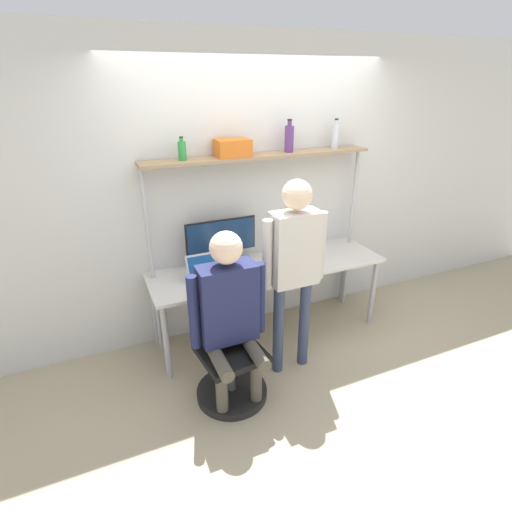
% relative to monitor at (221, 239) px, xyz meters
% --- Properties ---
extents(ground_plane, '(12.00, 12.00, 0.00)m').
position_rel_monitor_xyz_m(ground_plane, '(0.40, -0.51, -1.00)').
color(ground_plane, tan).
extents(wall_back, '(8.00, 0.06, 2.70)m').
position_rel_monitor_xyz_m(wall_back, '(0.40, 0.17, 0.35)').
color(wall_back, silver).
rests_on(wall_back, ground_plane).
extents(desk, '(2.20, 0.63, 0.74)m').
position_rel_monitor_xyz_m(desk, '(0.40, -0.17, -0.33)').
color(desk, beige).
rests_on(desk, ground_plane).
extents(shelf_unit, '(2.09, 0.23, 1.72)m').
position_rel_monitor_xyz_m(shelf_unit, '(0.40, 0.02, 0.48)').
color(shelf_unit, '#997A56').
rests_on(shelf_unit, ground_plane).
extents(monitor, '(0.65, 0.20, 0.45)m').
position_rel_monitor_xyz_m(monitor, '(0.00, 0.00, 0.00)').
color(monitor, black).
rests_on(monitor, desk).
extents(laptop, '(0.29, 0.24, 0.23)m').
position_rel_monitor_xyz_m(laptop, '(-0.23, -0.23, -0.20)').
color(laptop, '#BCBCC1').
rests_on(laptop, desk).
extents(cell_phone, '(0.07, 0.15, 0.01)m').
position_rel_monitor_xyz_m(cell_phone, '(0.02, -0.22, -0.26)').
color(cell_phone, '#264C8C').
rests_on(cell_phone, desk).
extents(office_chair, '(0.56, 0.56, 0.89)m').
position_rel_monitor_xyz_m(office_chair, '(-0.24, -0.80, -0.73)').
color(office_chair, black).
rests_on(office_chair, ground_plane).
extents(person_seated, '(0.59, 0.48, 1.39)m').
position_rel_monitor_xyz_m(person_seated, '(-0.23, -0.84, -0.18)').
color(person_seated, '#4C473D').
rests_on(person_seated, ground_plane).
extents(person_standing, '(0.54, 0.22, 1.66)m').
position_rel_monitor_xyz_m(person_standing, '(0.36, -0.70, 0.06)').
color(person_standing, '#38425B').
rests_on(person_standing, ground_plane).
extents(bottle_purple, '(0.08, 0.08, 0.28)m').
position_rel_monitor_xyz_m(bottle_purple, '(0.66, 0.02, 0.84)').
color(bottle_purple, '#593372').
rests_on(bottle_purple, shelf_unit).
extents(bottle_green, '(0.07, 0.07, 0.18)m').
position_rel_monitor_xyz_m(bottle_green, '(-0.29, 0.02, 0.80)').
color(bottle_green, '#2D8C3F').
rests_on(bottle_green, shelf_unit).
extents(bottle_clear, '(0.07, 0.07, 0.27)m').
position_rel_monitor_xyz_m(bottle_clear, '(1.14, 0.02, 0.84)').
color(bottle_clear, silver).
rests_on(bottle_clear, shelf_unit).
extents(storage_box, '(0.28, 0.20, 0.14)m').
position_rel_monitor_xyz_m(storage_box, '(0.13, 0.02, 0.79)').
color(storage_box, '#D1661E').
rests_on(storage_box, shelf_unit).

